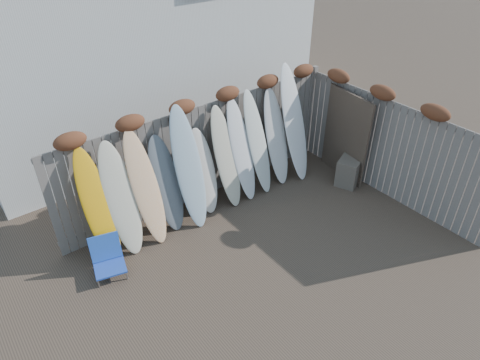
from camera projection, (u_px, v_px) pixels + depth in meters
ground at (282, 258)px, 7.40m from camera, size 80.00×80.00×0.00m
back_fence at (205, 144)px, 8.33m from camera, size 6.05×0.28×2.24m
right_fence at (389, 143)px, 8.43m from camera, size 0.28×4.40×2.24m
beach_chair at (108, 257)px, 7.00m from camera, size 0.60×0.63×0.65m
wooden_crate at (349, 172)px, 9.13m from camera, size 0.64×0.59×0.60m
lattice_panel at (346, 136)px, 9.08m from camera, size 0.23×1.27×1.91m
surfboard_0 at (98, 208)px, 6.96m from camera, size 0.49×0.73×2.01m
surfboard_1 at (121, 200)px, 7.15m from camera, size 0.55×0.72×1.99m
surfboard_2 at (146, 189)px, 7.35m from camera, size 0.55×0.77×2.07m
surfboard_3 at (166, 184)px, 7.70m from camera, size 0.53×0.65×1.79m
surfboard_4 at (189, 168)px, 7.71m from camera, size 0.58×0.83×2.25m
surfboard_5 at (203, 172)px, 8.15m from camera, size 0.54×0.64×1.66m
surfboard_6 at (226, 158)px, 8.26m from camera, size 0.50×0.72×1.99m
surfboard_7 at (241, 150)px, 8.44m from camera, size 0.51×0.75×2.05m
surfboard_8 at (257, 143)px, 8.62m from camera, size 0.53×0.79×2.11m
surfboard_9 at (276, 137)px, 8.93m from camera, size 0.52×0.73×2.01m
surfboard_10 at (294, 124)px, 8.97m from camera, size 0.57×0.87×2.43m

